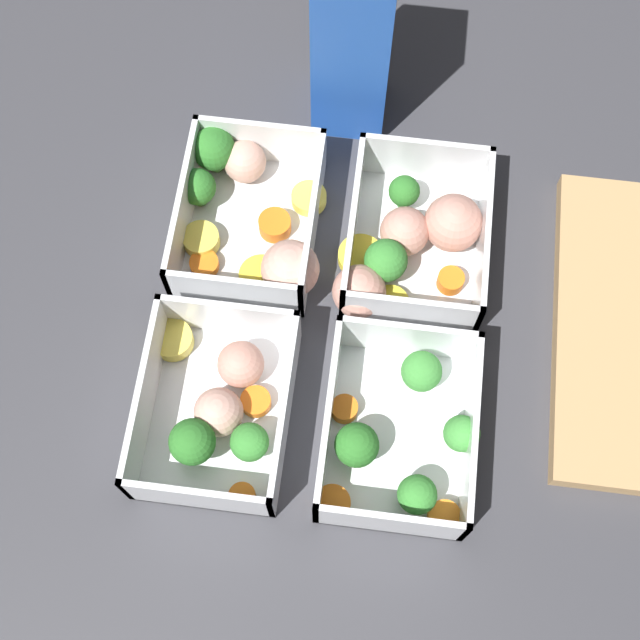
% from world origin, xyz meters
% --- Properties ---
extents(ground_plane, '(4.00, 4.00, 0.00)m').
position_xyz_m(ground_plane, '(0.00, 0.00, 0.00)').
color(ground_plane, '#38383D').
extents(container_near_left, '(0.16, 0.13, 0.06)m').
position_xyz_m(container_near_left, '(-0.09, -0.07, 0.02)').
color(container_near_left, white).
rests_on(container_near_left, ground_plane).
extents(container_near_right, '(0.16, 0.13, 0.06)m').
position_xyz_m(container_near_right, '(0.09, -0.07, 0.02)').
color(container_near_right, white).
rests_on(container_near_right, ground_plane).
extents(container_far_left, '(0.16, 0.14, 0.06)m').
position_xyz_m(container_far_left, '(-0.08, 0.07, 0.02)').
color(container_far_left, white).
rests_on(container_far_left, ground_plane).
extents(container_far_right, '(0.16, 0.13, 0.06)m').
position_xyz_m(container_far_right, '(0.09, 0.08, 0.02)').
color(container_far_right, white).
rests_on(container_far_right, ground_plane).
extents(juice_carton, '(0.07, 0.07, 0.20)m').
position_xyz_m(juice_carton, '(-0.23, 0.00, 0.10)').
color(juice_carton, blue).
rests_on(juice_carton, ground_plane).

